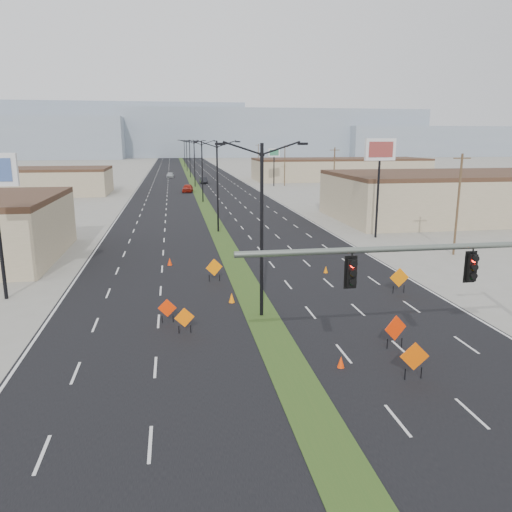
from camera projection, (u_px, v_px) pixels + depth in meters
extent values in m
plane|color=gray|center=(319.00, 428.00, 18.01)|extent=(600.00, 600.00, 0.00)
cube|color=black|center=(194.00, 185.00, 114.06)|extent=(25.00, 400.00, 0.02)
cube|color=#2C4F1C|center=(194.00, 185.00, 114.06)|extent=(2.00, 400.00, 0.04)
cube|color=tan|center=(27.00, 183.00, 94.02)|extent=(30.00, 14.00, 4.50)
cube|color=tan|center=(470.00, 197.00, 66.04)|extent=(36.00, 18.00, 5.50)
cube|color=tan|center=(340.00, 170.00, 129.17)|extent=(44.00, 16.00, 5.00)
cube|color=#8795A8|center=(244.00, 133.00, 309.37)|extent=(220.00, 50.00, 28.00)
cube|color=#8795A8|center=(460.00, 141.00, 323.28)|extent=(160.00, 50.00, 18.00)
cube|color=#8795A8|center=(131.00, 130.00, 316.93)|extent=(140.00, 50.00, 32.00)
cylinder|color=slate|center=(438.00, 247.00, 19.37)|extent=(16.00, 0.24, 0.24)
cube|color=black|center=(351.00, 273.00, 19.01)|extent=(0.50, 0.28, 1.30)
sphere|color=#FF0C05|center=(353.00, 265.00, 18.78)|extent=(0.22, 0.22, 0.22)
cube|color=black|center=(471.00, 267.00, 19.81)|extent=(0.50, 0.28, 1.30)
sphere|color=#FF0C05|center=(475.00, 260.00, 19.58)|extent=(0.22, 0.22, 0.22)
cylinder|color=black|center=(262.00, 233.00, 28.40)|extent=(0.20, 0.20, 10.00)
cube|color=black|center=(220.00, 144.00, 26.90)|extent=(0.55, 0.24, 0.14)
cube|color=black|center=(303.00, 144.00, 27.64)|extent=(0.55, 0.24, 0.14)
cylinder|color=black|center=(218.00, 187.00, 55.29)|extent=(0.20, 0.20, 10.00)
cube|color=black|center=(195.00, 142.00, 53.80)|extent=(0.55, 0.24, 0.14)
cube|color=black|center=(238.00, 142.00, 54.53)|extent=(0.55, 0.24, 0.14)
cylinder|color=black|center=(202.00, 172.00, 82.19)|extent=(0.20, 0.20, 10.00)
cube|color=black|center=(187.00, 141.00, 80.69)|extent=(0.55, 0.24, 0.14)
cube|color=black|center=(216.00, 141.00, 81.43)|extent=(0.55, 0.24, 0.14)
cylinder|color=black|center=(195.00, 164.00, 109.08)|extent=(0.20, 0.20, 10.00)
cube|color=black|center=(183.00, 141.00, 107.58)|extent=(0.55, 0.24, 0.14)
cube|color=black|center=(205.00, 141.00, 108.32)|extent=(0.55, 0.24, 0.14)
cylinder|color=black|center=(190.00, 159.00, 135.97)|extent=(0.20, 0.20, 10.00)
cube|color=black|center=(181.00, 140.00, 134.48)|extent=(0.55, 0.24, 0.14)
cube|color=black|center=(198.00, 140.00, 135.21)|extent=(0.55, 0.24, 0.14)
cylinder|color=black|center=(187.00, 156.00, 162.87)|extent=(0.20, 0.20, 10.00)
cube|color=black|center=(179.00, 140.00, 161.37)|extent=(0.55, 0.24, 0.14)
cube|color=black|center=(193.00, 140.00, 162.11)|extent=(0.55, 0.24, 0.14)
cylinder|color=black|center=(184.00, 154.00, 189.76)|extent=(0.20, 0.20, 10.00)
cube|color=black|center=(178.00, 140.00, 188.27)|extent=(0.55, 0.24, 0.14)
cube|color=black|center=(190.00, 140.00, 189.00)|extent=(0.55, 0.24, 0.14)
cylinder|color=#4C3823|center=(458.00, 205.00, 44.20)|extent=(0.20, 0.20, 9.00)
cube|color=#4C3823|center=(462.00, 158.00, 43.26)|extent=(1.60, 0.10, 0.10)
cylinder|color=#4C3823|center=(334.00, 177.00, 77.81)|extent=(0.20, 0.20, 9.00)
cube|color=#4C3823|center=(335.00, 150.00, 76.88)|extent=(1.60, 0.10, 0.10)
cylinder|color=#4C3823|center=(285.00, 166.00, 111.43)|extent=(0.20, 0.20, 9.00)
cube|color=#4C3823|center=(285.00, 147.00, 110.50)|extent=(1.60, 0.10, 0.10)
cylinder|color=#4C3823|center=(258.00, 160.00, 145.05)|extent=(0.20, 0.20, 9.00)
cube|color=#4C3823|center=(258.00, 145.00, 144.11)|extent=(1.60, 0.10, 0.10)
imported|color=#9C1D11|center=(188.00, 188.00, 98.66)|extent=(2.48, 4.87, 1.59)
imported|color=black|center=(203.00, 180.00, 117.90)|extent=(1.73, 4.59, 1.50)
imported|color=#A8ADB1|center=(170.00, 175.00, 136.50)|extent=(2.08, 4.72, 1.35)
cube|color=red|center=(167.00, 308.00, 28.22)|extent=(1.06, 0.14, 1.06)
cylinder|color=black|center=(162.00, 319.00, 28.32)|extent=(0.05, 0.05, 0.44)
cylinder|color=black|center=(173.00, 319.00, 28.42)|extent=(0.05, 0.05, 0.44)
cube|color=#FF6C05|center=(184.00, 317.00, 26.66)|extent=(1.08, 0.19, 1.08)
cylinder|color=black|center=(179.00, 330.00, 26.76)|extent=(0.05, 0.05, 0.45)
cylinder|color=black|center=(191.00, 329.00, 26.86)|extent=(0.05, 0.05, 0.45)
cube|color=orange|center=(214.00, 267.00, 36.41)|extent=(1.25, 0.43, 1.29)
cylinder|color=black|center=(209.00, 278.00, 36.53)|extent=(0.05, 0.05, 0.54)
cylinder|color=black|center=(219.00, 278.00, 36.65)|extent=(0.05, 0.05, 0.54)
cube|color=red|center=(396.00, 328.00, 24.66)|extent=(1.27, 0.38, 1.31)
cylinder|color=black|center=(387.00, 344.00, 24.78)|extent=(0.05, 0.05, 0.54)
cylinder|color=black|center=(402.00, 343.00, 24.90)|extent=(0.05, 0.05, 0.54)
cube|color=#D94F04|center=(415.00, 356.00, 21.46)|extent=(1.29, 0.17, 1.30)
cylinder|color=black|center=(405.00, 374.00, 21.59)|extent=(0.05, 0.05, 0.54)
cylinder|color=black|center=(421.00, 373.00, 21.71)|extent=(0.05, 0.05, 0.54)
cube|color=orange|center=(399.00, 278.00, 33.60)|extent=(1.33, 0.09, 1.33)
cylinder|color=black|center=(393.00, 290.00, 33.73)|extent=(0.05, 0.05, 0.55)
cylinder|color=black|center=(404.00, 289.00, 33.85)|extent=(0.05, 0.05, 0.55)
cone|color=#FF3A05|center=(341.00, 362.00, 22.74)|extent=(0.43, 0.43, 0.56)
cone|color=orange|center=(232.00, 298.00, 31.83)|extent=(0.52, 0.52, 0.65)
cone|color=orange|center=(326.00, 269.00, 38.94)|extent=(0.35, 0.35, 0.57)
cone|color=#F03405|center=(170.00, 262.00, 41.27)|extent=(0.48, 0.48, 0.65)
cylinder|color=black|center=(0.00, 241.00, 31.84)|extent=(0.24, 0.24, 7.74)
cylinder|color=black|center=(378.00, 197.00, 52.23)|extent=(0.24, 0.24, 8.52)
cube|color=white|center=(380.00, 149.00, 51.11)|extent=(3.38, 0.63, 2.24)
cube|color=maroon|center=(381.00, 149.00, 50.92)|extent=(2.68, 0.27, 1.57)
cylinder|color=black|center=(274.00, 171.00, 110.91)|extent=(0.24, 0.24, 6.83)
cube|color=white|center=(274.00, 153.00, 110.01)|extent=(2.70, 0.97, 1.80)
cube|color=#35855D|center=(274.00, 153.00, 109.81)|extent=(2.11, 0.55, 1.26)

